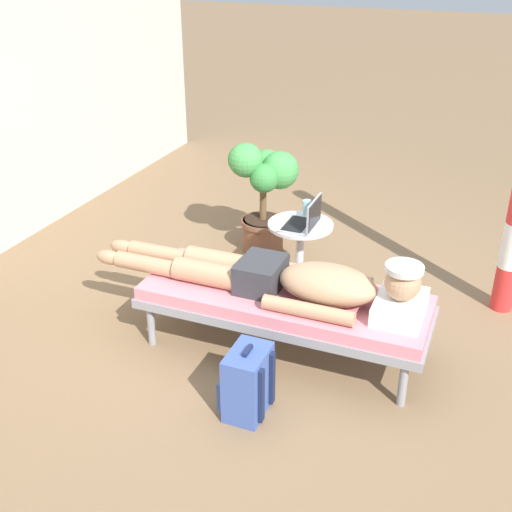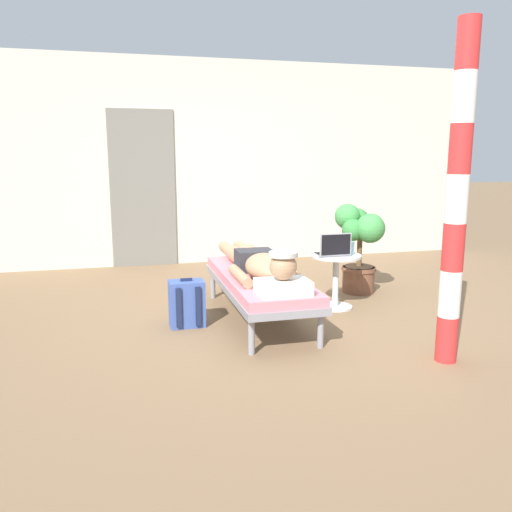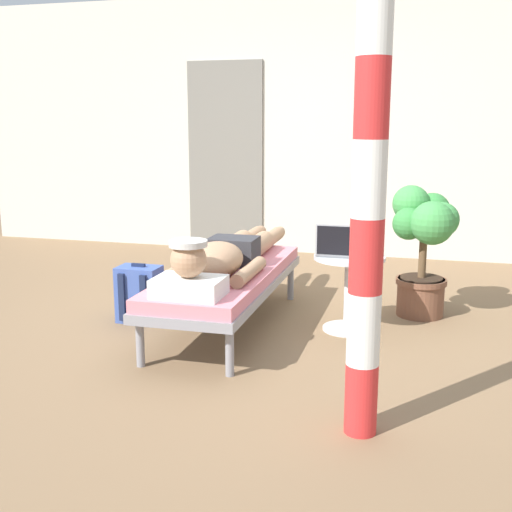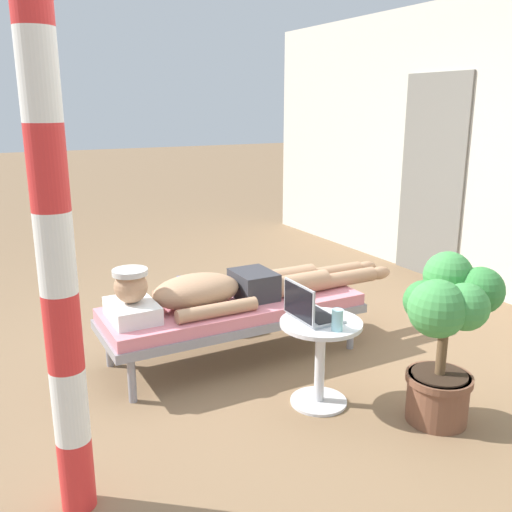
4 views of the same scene
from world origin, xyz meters
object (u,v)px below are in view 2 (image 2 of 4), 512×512
object	(u,v)px
backpack	(187,304)
porch_post	(457,199)
drink_glass	(351,248)
potted_plant	(360,240)
laptop	(333,250)
person_reclining	(260,264)
lounge_chair	(259,282)
side_table	(336,272)

from	to	relation	value
backpack	porch_post	distance (m)	2.34
drink_glass	potted_plant	bearing A→B (deg)	55.86
potted_plant	laptop	bearing A→B (deg)	-134.97
person_reclining	potted_plant	distance (m)	1.47
lounge_chair	side_table	distance (m)	0.83
person_reclining	potted_plant	size ratio (longest dim) A/B	2.28
side_table	porch_post	xyz separation A→B (m)	(0.24, -1.45, 0.81)
side_table	laptop	bearing A→B (deg)	-139.48
drink_glass	laptop	bearing A→B (deg)	-165.65
drink_glass	backpack	xyz separation A→B (m)	(-1.61, -0.19, -0.39)
side_table	drink_glass	world-z (taller)	drink_glass
lounge_chair	laptop	world-z (taller)	laptop
lounge_chair	potted_plant	distance (m)	1.47
person_reclining	potted_plant	world-z (taller)	potted_plant
drink_glass	porch_post	size ratio (longest dim) A/B	0.05
lounge_chair	porch_post	bearing A→B (deg)	-50.66
laptop	porch_post	world-z (taller)	porch_post
lounge_chair	potted_plant	size ratio (longest dim) A/B	1.92
laptop	backpack	world-z (taller)	laptop
lounge_chair	backpack	bearing A→B (deg)	-178.39
laptop	backpack	bearing A→B (deg)	-174.55
person_reclining	backpack	distance (m)	0.73
person_reclining	drink_glass	xyz separation A→B (m)	(0.96, 0.21, 0.07)
side_table	potted_plant	distance (m)	0.72
porch_post	side_table	bearing A→B (deg)	99.39
lounge_chair	person_reclining	size ratio (longest dim) A/B	0.84
laptop	potted_plant	distance (m)	0.76
backpack	person_reclining	bearing A→B (deg)	-2.17
lounge_chair	potted_plant	world-z (taller)	potted_plant
drink_glass	backpack	size ratio (longest dim) A/B	0.29
drink_glass	porch_post	xyz separation A→B (m)	(0.09, -1.46, 0.58)
porch_post	potted_plant	bearing A→B (deg)	82.95
backpack	potted_plant	size ratio (longest dim) A/B	0.45
porch_post	drink_glass	bearing A→B (deg)	93.55
backpack	drink_glass	bearing A→B (deg)	6.63
person_reclining	lounge_chair	bearing A→B (deg)	90.00
drink_glass	person_reclining	bearing A→B (deg)	-167.57
person_reclining	potted_plant	xyz separation A→B (m)	(1.29, 0.70, 0.05)
lounge_chair	side_table	world-z (taller)	side_table
backpack	potted_plant	bearing A→B (deg)	19.14
lounge_chair	laptop	size ratio (longest dim) A/B	5.90
laptop	porch_post	xyz separation A→B (m)	(0.30, -1.40, 0.59)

